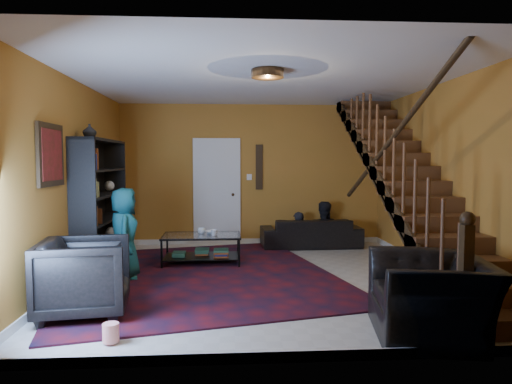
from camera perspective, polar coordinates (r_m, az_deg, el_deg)
floor at (r=6.65m, az=0.79°, el=-10.71°), size 5.50×5.50×0.00m
room at (r=7.96m, az=-9.67°, el=-7.94°), size 5.50×5.50×5.50m
staircase at (r=6.94m, az=18.57°, el=1.40°), size 0.95×5.02×3.18m
bookshelf at (r=7.30m, az=-18.77°, el=-1.90°), size 0.35×1.80×2.00m
door at (r=9.17m, az=-4.91°, el=-0.17°), size 0.82×0.05×2.05m
framed_picture at (r=5.89m, az=-24.30°, el=4.24°), size 0.04×0.74×0.74m
wall_hanging at (r=9.17m, az=0.40°, el=3.13°), size 0.14×0.03×0.90m
ceiling_fixture at (r=5.73m, az=1.46°, el=14.56°), size 0.40×0.40×0.10m
rug at (r=6.83m, az=-7.18°, el=-10.26°), size 4.63×5.04×0.02m
sofa at (r=8.98m, az=6.86°, el=-5.06°), size 1.94×0.81×0.56m
armchair_left at (r=5.36m, az=-20.66°, el=-9.92°), size 1.04×1.02×0.85m
armchair_right at (r=4.78m, az=20.99°, el=-12.16°), size 1.20×1.32×0.76m
person_adult_a at (r=9.01m, az=5.28°, el=-6.05°), size 0.43×0.30×1.14m
person_adult_b at (r=9.08m, az=8.36°, el=-5.37°), size 0.70×0.58×1.33m
person_child at (r=6.72m, az=-16.14°, el=-5.05°), size 0.54×0.71×1.30m
coffee_table at (r=7.52m, az=-6.80°, el=-6.83°), size 1.26×0.74×0.48m
cup_a at (r=7.59m, az=-6.82°, el=-4.81°), size 0.16×0.16×0.10m
cup_b at (r=7.35m, az=-5.29°, el=-5.08°), size 0.12×0.12×0.10m
bowl at (r=7.55m, az=-5.60°, el=-5.04°), size 0.27×0.27×0.05m
vase at (r=6.80m, az=-20.09°, el=7.19°), size 0.18×0.18×0.19m
popcorn_bucket at (r=4.58m, az=-17.69°, el=-16.40°), size 0.19×0.19×0.17m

